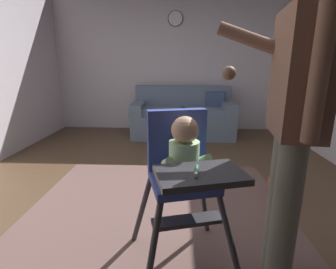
{
  "coord_description": "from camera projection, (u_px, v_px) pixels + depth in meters",
  "views": [
    {
      "loc": [
        0.19,
        -2.15,
        1.21
      ],
      "look_at": [
        0.11,
        -0.59,
        0.79
      ],
      "focal_mm": 27.18,
      "sensor_mm": 36.0,
      "label": 1
    }
  ],
  "objects": [
    {
      "name": "adult_standing",
      "position": [
        293.0,
        122.0,
        1.28
      ],
      "size": [
        0.51,
        0.55,
        1.66
      ],
      "rotation": [
        0.0,
        0.0,
        3.0
      ],
      "color": "#696A57",
      "rests_on": "ground"
    },
    {
      "name": "high_chair",
      "position": [
        183.0,
        164.0,
        1.46
      ],
      "size": [
        0.73,
        0.82,
        0.97
      ],
      "rotation": [
        0.0,
        0.0,
        -1.31
      ],
      "color": "#313035",
      "rests_on": "ground"
    },
    {
      "name": "wall_far",
      "position": [
        170.0,
        61.0,
        4.81
      ],
      "size": [
        5.13,
        0.06,
        2.6
      ],
      "primitive_type": "cube",
      "color": "silver",
      "rests_on": "ground"
    },
    {
      "name": "area_rug",
      "position": [
        155.0,
        225.0,
        2.0
      ],
      "size": [
        2.24,
        2.45,
        0.01
      ],
      "primitive_type": "cube",
      "color": "brown",
      "rests_on": "ground"
    },
    {
      "name": "ground",
      "position": [
        159.0,
        204.0,
        2.41
      ],
      "size": [
        5.93,
        7.25,
        0.1
      ],
      "primitive_type": "cube",
      "color": "brown"
    },
    {
      "name": "toy_ball",
      "position": [
        280.0,
        184.0,
        2.44
      ],
      "size": [
        0.23,
        0.23,
        0.23
      ],
      "primitive_type": "sphere",
      "color": "#D13D33",
      "rests_on": "ground"
    },
    {
      "name": "couch",
      "position": [
        183.0,
        117.0,
        4.55
      ],
      "size": [
        1.76,
        0.86,
        0.86
      ],
      "rotation": [
        0.0,
        0.0,
        -1.57
      ],
      "color": "slate",
      "rests_on": "ground"
    },
    {
      "name": "wall_clock",
      "position": [
        175.0,
        18.0,
        4.57
      ],
      "size": [
        0.28,
        0.04,
        0.28
      ],
      "color": "white"
    }
  ]
}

